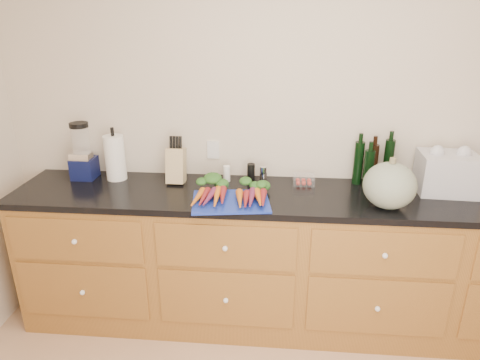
# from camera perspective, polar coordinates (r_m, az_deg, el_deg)

# --- Properties ---
(wall_back) EXTENTS (4.10, 0.05, 2.60)m
(wall_back) POSITION_cam_1_polar(r_m,az_deg,el_deg) (2.87, 8.47, 7.31)
(wall_back) COLOR beige
(wall_back) RESTS_ON ground
(cabinets) EXTENTS (3.60, 0.64, 0.90)m
(cabinets) POSITION_cam_1_polar(r_m,az_deg,el_deg) (2.89, 7.89, -10.88)
(cabinets) COLOR brown
(cabinets) RESTS_ON ground
(countertop) EXTENTS (3.64, 0.62, 0.04)m
(countertop) POSITION_cam_1_polar(r_m,az_deg,el_deg) (2.68, 8.39, -2.28)
(countertop) COLOR black
(countertop) RESTS_ON cabinets
(cutting_board) EXTENTS (0.49, 0.40, 0.01)m
(cutting_board) POSITION_cam_1_polar(r_m,az_deg,el_deg) (2.53, -1.23, -2.86)
(cutting_board) COLOR #172FA2
(cutting_board) RESTS_ON countertop
(carrots) EXTENTS (0.47, 0.35, 0.07)m
(carrots) POSITION_cam_1_polar(r_m,az_deg,el_deg) (2.56, -1.11, -1.69)
(carrots) COLOR orange
(carrots) RESTS_ON cutting_board
(squash) EXTENTS (0.30, 0.30, 0.27)m
(squash) POSITION_cam_1_polar(r_m,az_deg,el_deg) (2.56, 19.32, -0.70)
(squash) COLOR slate
(squash) RESTS_ON countertop
(blender_appliance) EXTENTS (0.15, 0.15, 0.38)m
(blender_appliance) POSITION_cam_1_polar(r_m,az_deg,el_deg) (3.04, -20.25, 3.24)
(blender_appliance) COLOR #0D1340
(blender_appliance) RESTS_ON countertop
(paper_towel) EXTENTS (0.13, 0.13, 0.30)m
(paper_towel) POSITION_cam_1_polar(r_m,az_deg,el_deg) (2.96, -16.32, 2.87)
(paper_towel) COLOR white
(paper_towel) RESTS_ON countertop
(knife_block) EXTENTS (0.11, 0.11, 0.23)m
(knife_block) POSITION_cam_1_polar(r_m,az_deg,el_deg) (2.83, -8.51, 1.92)
(knife_block) COLOR tan
(knife_block) RESTS_ON countertop
(grinder_salt) EXTENTS (0.05, 0.05, 0.11)m
(grinder_salt) POSITION_cam_1_polar(r_m,az_deg,el_deg) (2.83, -1.79, 0.85)
(grinder_salt) COLOR white
(grinder_salt) RESTS_ON countertop
(grinder_pepper) EXTENTS (0.05, 0.05, 0.13)m
(grinder_pepper) POSITION_cam_1_polar(r_m,az_deg,el_deg) (2.81, 1.48, 0.94)
(grinder_pepper) COLOR black
(grinder_pepper) RESTS_ON countertop
(canister_chrome) EXTENTS (0.05, 0.05, 0.11)m
(canister_chrome) POSITION_cam_1_polar(r_m,az_deg,el_deg) (2.81, 3.12, 0.73)
(canister_chrome) COLOR silver
(canister_chrome) RESTS_ON countertop
(tomato_box) EXTENTS (0.14, 0.11, 0.06)m
(tomato_box) POSITION_cam_1_polar(r_m,az_deg,el_deg) (2.82, 8.50, 0.05)
(tomato_box) COLOR white
(tomato_box) RESTS_ON countertop
(bottles) EXTENTS (0.25, 0.13, 0.30)m
(bottles) POSITION_cam_1_polar(r_m,az_deg,el_deg) (2.88, 17.21, 2.00)
(bottles) COLOR black
(bottles) RESTS_ON countertop
(grocery_bag) EXTENTS (0.35, 0.29, 0.25)m
(grocery_bag) POSITION_cam_1_polar(r_m,az_deg,el_deg) (2.93, 25.85, 0.82)
(grocery_bag) COLOR silver
(grocery_bag) RESTS_ON countertop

